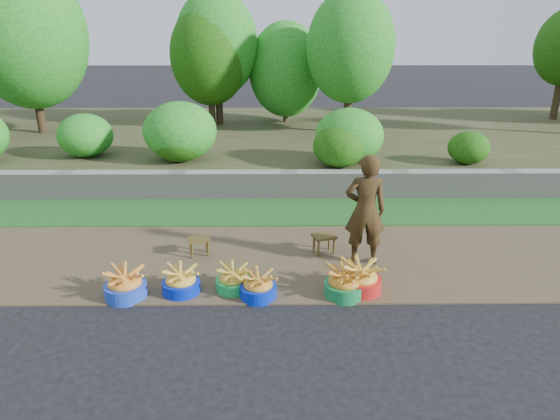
{
  "coord_description": "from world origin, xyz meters",
  "views": [
    {
      "loc": [
        -0.26,
        -4.89,
        2.99
      ],
      "look_at": [
        -0.2,
        1.3,
        0.75
      ],
      "focal_mm": 30.0,
      "sensor_mm": 36.0,
      "label": 1
    }
  ],
  "objects_px": {
    "basin_c": "(233,280)",
    "basin_e": "(344,284)",
    "vendor_woman": "(365,210)",
    "stool_left": "(199,241)",
    "stool_right": "(324,239)",
    "basin_f": "(360,279)",
    "basin_a": "(125,285)",
    "basin_d": "(258,286)",
    "basin_b": "(181,282)"
  },
  "relations": [
    {
      "from": "basin_c",
      "to": "basin_e",
      "type": "distance_m",
      "value": 1.39
    },
    {
      "from": "basin_c",
      "to": "vendor_woman",
      "type": "xyz_separation_m",
      "value": [
        1.77,
        0.77,
        0.65
      ]
    },
    {
      "from": "basin_e",
      "to": "stool_left",
      "type": "distance_m",
      "value": 2.29
    },
    {
      "from": "stool_left",
      "to": "stool_right",
      "type": "bearing_deg",
      "value": 1.66
    },
    {
      "from": "basin_e",
      "to": "basin_f",
      "type": "xyz_separation_m",
      "value": [
        0.21,
        0.1,
        0.01
      ]
    },
    {
      "from": "basin_a",
      "to": "basin_c",
      "type": "distance_m",
      "value": 1.32
    },
    {
      "from": "basin_f",
      "to": "stool_left",
      "type": "bearing_deg",
      "value": 154.01
    },
    {
      "from": "basin_a",
      "to": "stool_left",
      "type": "relative_size",
      "value": 1.44
    },
    {
      "from": "basin_c",
      "to": "stool_right",
      "type": "relative_size",
      "value": 1.17
    },
    {
      "from": "basin_a",
      "to": "basin_d",
      "type": "bearing_deg",
      "value": -0.72
    },
    {
      "from": "basin_c",
      "to": "basin_f",
      "type": "bearing_deg",
      "value": -1.61
    },
    {
      "from": "basin_b",
      "to": "basin_d",
      "type": "distance_m",
      "value": 0.98
    },
    {
      "from": "basin_a",
      "to": "basin_f",
      "type": "relative_size",
      "value": 0.96
    },
    {
      "from": "stool_right",
      "to": "vendor_woman",
      "type": "xyz_separation_m",
      "value": [
        0.52,
        -0.3,
        0.55
      ]
    },
    {
      "from": "vendor_woman",
      "to": "stool_left",
      "type": "bearing_deg",
      "value": -3.35
    },
    {
      "from": "basin_c",
      "to": "stool_right",
      "type": "xyz_separation_m",
      "value": [
        1.25,
        1.07,
        0.1
      ]
    },
    {
      "from": "basin_b",
      "to": "stool_left",
      "type": "bearing_deg",
      "value": 86.51
    },
    {
      "from": "stool_right",
      "to": "basin_a",
      "type": "bearing_deg",
      "value": -154.45
    },
    {
      "from": "basin_d",
      "to": "stool_left",
      "type": "relative_size",
      "value": 1.28
    },
    {
      "from": "basin_f",
      "to": "stool_right",
      "type": "bearing_deg",
      "value": 107.22
    },
    {
      "from": "basin_a",
      "to": "stool_left",
      "type": "bearing_deg",
      "value": 58.08
    },
    {
      "from": "basin_a",
      "to": "basin_c",
      "type": "bearing_deg",
      "value": 6.74
    },
    {
      "from": "basin_e",
      "to": "stool_right",
      "type": "relative_size",
      "value": 1.29
    },
    {
      "from": "basin_a",
      "to": "stool_left",
      "type": "xyz_separation_m",
      "value": [
        0.73,
        1.17,
        0.06
      ]
    },
    {
      "from": "basin_a",
      "to": "vendor_woman",
      "type": "relative_size",
      "value": 0.33
    },
    {
      "from": "basin_f",
      "to": "stool_right",
      "type": "distance_m",
      "value": 1.17
    },
    {
      "from": "basin_d",
      "to": "stool_left",
      "type": "height_order",
      "value": "basin_d"
    },
    {
      "from": "stool_left",
      "to": "vendor_woman",
      "type": "bearing_deg",
      "value": -6.07
    },
    {
      "from": "basin_a",
      "to": "stool_right",
      "type": "xyz_separation_m",
      "value": [
        2.57,
        1.23,
        0.08
      ]
    },
    {
      "from": "vendor_woman",
      "to": "basin_e",
      "type": "bearing_deg",
      "value": 69.75
    },
    {
      "from": "basin_e",
      "to": "basin_c",
      "type": "bearing_deg",
      "value": 174.0
    },
    {
      "from": "basin_d",
      "to": "vendor_woman",
      "type": "relative_size",
      "value": 0.29
    },
    {
      "from": "stool_right",
      "to": "basin_e",
      "type": "bearing_deg",
      "value": -83.79
    },
    {
      "from": "basin_e",
      "to": "stool_left",
      "type": "bearing_deg",
      "value": 149.4
    },
    {
      "from": "basin_b",
      "to": "vendor_woman",
      "type": "height_order",
      "value": "vendor_woman"
    },
    {
      "from": "basin_e",
      "to": "stool_left",
      "type": "relative_size",
      "value": 1.4
    },
    {
      "from": "basin_d",
      "to": "stool_left",
      "type": "distance_m",
      "value": 1.5
    },
    {
      "from": "basin_d",
      "to": "basin_e",
      "type": "height_order",
      "value": "basin_e"
    },
    {
      "from": "basin_a",
      "to": "basin_b",
      "type": "relative_size",
      "value": 1.09
    },
    {
      "from": "basin_e",
      "to": "basin_f",
      "type": "height_order",
      "value": "basin_f"
    },
    {
      "from": "stool_left",
      "to": "stool_right",
      "type": "distance_m",
      "value": 1.84
    },
    {
      "from": "basin_b",
      "to": "stool_right",
      "type": "height_order",
      "value": "basin_b"
    },
    {
      "from": "stool_left",
      "to": "basin_a",
      "type": "bearing_deg",
      "value": -121.92
    },
    {
      "from": "basin_b",
      "to": "basin_d",
      "type": "xyz_separation_m",
      "value": [
        0.97,
        -0.11,
        -0.01
      ]
    },
    {
      "from": "stool_right",
      "to": "vendor_woman",
      "type": "distance_m",
      "value": 0.82
    },
    {
      "from": "basin_f",
      "to": "vendor_woman",
      "type": "relative_size",
      "value": 0.34
    },
    {
      "from": "basin_b",
      "to": "vendor_woman",
      "type": "bearing_deg",
      "value": 18.95
    },
    {
      "from": "stool_left",
      "to": "stool_right",
      "type": "xyz_separation_m",
      "value": [
        1.84,
        0.05,
        0.01
      ]
    },
    {
      "from": "basin_d",
      "to": "vendor_woman",
      "type": "height_order",
      "value": "vendor_woman"
    },
    {
      "from": "basin_c",
      "to": "vendor_woman",
      "type": "bearing_deg",
      "value": 23.43
    }
  ]
}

